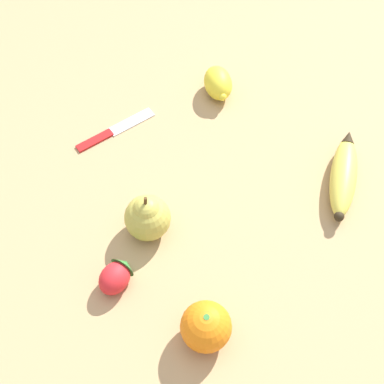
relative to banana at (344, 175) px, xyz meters
The scene contains 7 objects.
ground_plane 0.24m from the banana, 46.03° to the left, with size 3.00×3.00×0.00m, color tan.
banana is the anchor object (origin of this frame).
orange 0.35m from the banana, 94.89° to the left, with size 0.07×0.07×0.07m.
pear 0.33m from the banana, 62.29° to the left, with size 0.07×0.07×0.09m.
strawberry 0.41m from the banana, 72.95° to the left, with size 0.06×0.07×0.04m.
lemon 0.29m from the banana, ahead, with size 0.09×0.08×0.05m.
paring_knife 0.41m from the banana, 30.35° to the left, with size 0.04×0.16×0.01m.
Camera 1 is at (-0.36, 0.37, 0.74)m, focal length 50.00 mm.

